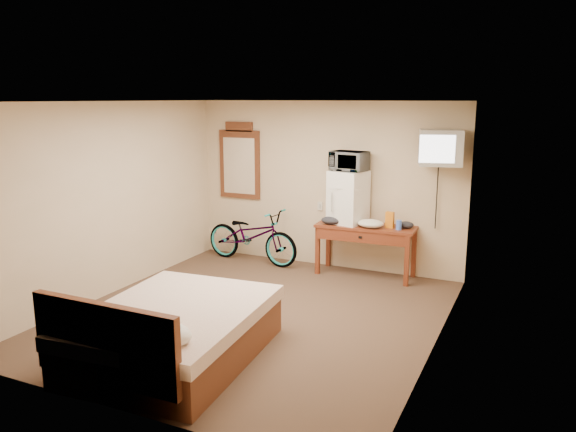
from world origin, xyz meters
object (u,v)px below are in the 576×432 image
object	(u,v)px
blue_cup	(399,225)
crt_television	(440,148)
desk	(365,234)
wall_mirror	(240,162)
bicycle	(252,235)
mini_fridge	(348,197)
bed	(171,332)
microwave	(349,161)

from	to	relation	value
blue_cup	crt_television	world-z (taller)	crt_television
desk	blue_cup	world-z (taller)	blue_cup
crt_television	wall_mirror	xyz separation A→B (m)	(-3.19, 0.25, -0.36)
desk	bicycle	world-z (taller)	bicycle
mini_fridge	crt_television	bearing A→B (deg)	-1.86
crt_television	bed	distance (m)	4.21
mini_fridge	bed	distance (m)	3.59
desk	bed	world-z (taller)	bed
mini_fridge	bicycle	size ratio (longest dim) A/B	0.47
mini_fridge	blue_cup	world-z (taller)	mini_fridge
desk	crt_television	size ratio (longest dim) A/B	2.16
mini_fridge	bicycle	xyz separation A→B (m)	(-1.53, -0.11, -0.70)
crt_television	bed	bearing A→B (deg)	-119.28
microwave	bicycle	bearing A→B (deg)	-166.91
mini_fridge	microwave	world-z (taller)	microwave
microwave	blue_cup	xyz separation A→B (m)	(0.78, -0.11, -0.84)
mini_fridge	blue_cup	distance (m)	0.85
microwave	crt_television	world-z (taller)	crt_television
mini_fridge	wall_mirror	world-z (taller)	wall_mirror
microwave	bicycle	size ratio (longest dim) A/B	0.31
desk	bicycle	bearing A→B (deg)	-178.45
wall_mirror	mini_fridge	bearing A→B (deg)	-6.29
mini_fridge	crt_television	xyz separation A→B (m)	(1.27, -0.04, 0.76)
bicycle	crt_television	bearing A→B (deg)	-82.71
mini_fridge	wall_mirror	xyz separation A→B (m)	(-1.91, 0.21, 0.40)
bed	microwave	bearing A→B (deg)	79.59
bicycle	mini_fridge	bearing A→B (deg)	-79.97
microwave	bicycle	xyz separation A→B (m)	(-1.53, -0.11, -1.23)
wall_mirror	bed	world-z (taller)	wall_mirror
microwave	wall_mirror	size ratio (longest dim) A/B	0.41
desk	crt_television	world-z (taller)	crt_television
microwave	wall_mirror	distance (m)	1.93
mini_fridge	bed	world-z (taller)	mini_fridge
mini_fridge	bicycle	world-z (taller)	mini_fridge
desk	microwave	bearing A→B (deg)	167.58
mini_fridge	bicycle	bearing A→B (deg)	-175.80
microwave	crt_television	xyz separation A→B (m)	(1.27, -0.04, 0.24)
mini_fridge	microwave	bearing A→B (deg)	56.32
mini_fridge	bed	bearing A→B (deg)	-100.41
crt_television	bicycle	world-z (taller)	crt_television
crt_television	bed	size ratio (longest dim) A/B	0.31
crt_television	wall_mirror	world-z (taller)	wall_mirror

